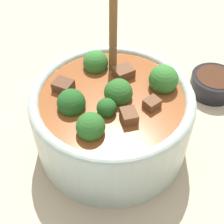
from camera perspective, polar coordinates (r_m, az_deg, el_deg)
name	(u,v)px	position (r m, az deg, el deg)	size (l,w,h in m)	color
ground_plane	(112,142)	(0.51, 0.00, -5.57)	(4.00, 4.00, 0.00)	#C6B293
stew_bowl	(112,115)	(0.46, 0.00, -0.50)	(0.23, 0.24, 0.31)	#B2C6BC
condiment_bowl	(213,83)	(0.61, 18.03, 5.06)	(0.08, 0.08, 0.04)	black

